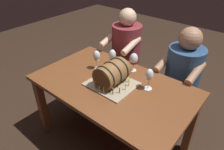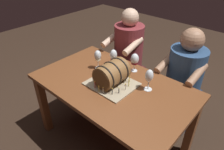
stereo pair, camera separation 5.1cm
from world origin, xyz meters
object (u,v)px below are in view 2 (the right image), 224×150
person_seated_left (128,60)px  dining_table (113,93)px  wine_glass_red (135,60)px  wine_glass_empty (149,76)px  wine_glass_rose (113,56)px  person_seated_right (182,84)px  barrel_cake (112,75)px  wine_glass_white (98,56)px

person_seated_left → dining_table: bearing=-62.3°
wine_glass_red → person_seated_left: bearing=133.8°
wine_glass_empty → wine_glass_rose: bearing=169.6°
wine_glass_empty → person_seated_right: person_seated_right is taller
person_seated_right → person_seated_left: bearing=180.0°
wine_glass_empty → person_seated_left: size_ratio=0.16×
barrel_cake → person_seated_right: person_seated_right is taller
wine_glass_red → person_seated_left: 0.61m
wine_glass_empty → wine_glass_rose: 0.47m
wine_glass_rose → person_seated_right: (0.55, 0.46, -0.32)m
wine_glass_empty → person_seated_right: 0.64m
wine_glass_empty → person_seated_left: person_seated_left is taller
barrel_cake → wine_glass_red: size_ratio=2.17×
barrel_cake → wine_glass_empty: size_ratio=2.06×
wine_glass_empty → wine_glass_white: 0.56m
dining_table → person_seated_left: person_seated_left is taller
wine_glass_white → barrel_cake: bearing=-22.1°
dining_table → person_seated_right: bearing=62.3°
person_seated_left → wine_glass_red: bearing=-46.2°
wine_glass_white → wine_glass_rose: bearing=51.6°
wine_glass_rose → wine_glass_white: (-0.09, -0.12, 0.01)m
wine_glass_empty → wine_glass_white: (-0.56, -0.03, 0.00)m
wine_glass_red → wine_glass_white: bearing=-146.2°
barrel_cake → person_seated_left: bearing=117.5°
wine_glass_rose → person_seated_left: 0.58m
barrel_cake → wine_glass_red: (0.01, 0.31, 0.02)m
dining_table → person_seated_right: 0.78m
wine_glass_empty → person_seated_right: size_ratio=0.17×
dining_table → barrel_cake: (0.00, -0.01, 0.21)m
wine_glass_white → person_seated_left: size_ratio=0.16×
dining_table → wine_glass_rose: 0.38m
wine_glass_white → person_seated_right: person_seated_right is taller
wine_glass_empty → wine_glass_white: size_ratio=1.01×
wine_glass_empty → wine_glass_rose: wine_glass_empty is taller
wine_glass_red → person_seated_right: 0.61m
wine_glass_red → wine_glass_white: 0.35m
wine_glass_empty → barrel_cake: bearing=-151.2°
wine_glass_empty → wine_glass_rose: size_ratio=1.03×
dining_table → person_seated_left: (-0.36, 0.69, -0.07)m
barrel_cake → wine_glass_white: 0.31m
barrel_cake → dining_table: bearing=103.2°
barrel_cake → wine_glass_empty: bearing=28.8°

